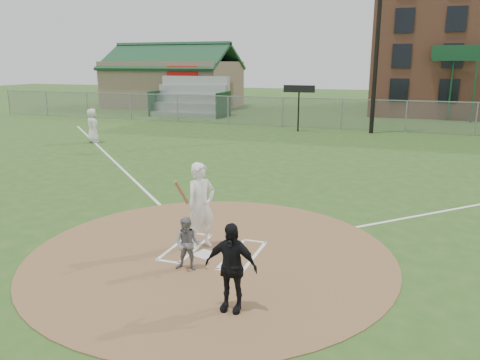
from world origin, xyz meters
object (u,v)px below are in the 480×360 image
(catcher, at_px, (188,244))
(batter_at_plate, at_px, (201,206))
(umpire, at_px, (231,267))
(home_plate, at_px, (205,255))
(ondeck_player, at_px, (92,126))

(catcher, xyz_separation_m, batter_at_plate, (-0.24, 1.26, 0.45))
(catcher, xyz_separation_m, umpire, (1.44, -1.24, 0.23))
(catcher, bearing_deg, home_plate, 80.44)
(umpire, xyz_separation_m, ondeck_player, (-13.57, 14.39, 0.10))
(umpire, relative_size, ondeck_player, 0.87)
(ondeck_player, bearing_deg, home_plate, 177.27)
(catcher, height_order, umpire, umpire)
(umpire, xyz_separation_m, batter_at_plate, (-1.69, 2.50, 0.22))
(home_plate, distance_m, ondeck_player, 17.35)
(home_plate, distance_m, catcher, 0.99)
(batter_at_plate, bearing_deg, ondeck_player, 134.95)
(catcher, bearing_deg, umpire, -48.15)
(ondeck_player, distance_m, batter_at_plate, 16.81)
(home_plate, height_order, batter_at_plate, batter_at_plate)
(home_plate, distance_m, umpire, 2.61)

